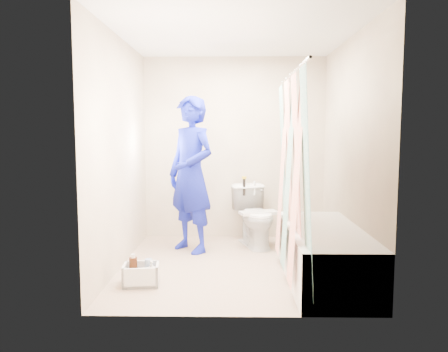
{
  "coord_description": "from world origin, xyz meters",
  "views": [
    {
      "loc": [
        -0.04,
        -4.54,
        1.43
      ],
      "look_at": [
        -0.12,
        0.38,
        0.92
      ],
      "focal_mm": 35.0,
      "sensor_mm": 36.0,
      "label": 1
    }
  ],
  "objects_px": {
    "bathtub": "(324,252)",
    "plumber": "(191,174)",
    "cleaning_caddy": "(142,275)",
    "toilet": "(255,216)"
  },
  "relations": [
    {
      "from": "toilet",
      "to": "cleaning_caddy",
      "type": "relative_size",
      "value": 2.13
    },
    {
      "from": "toilet",
      "to": "cleaning_caddy",
      "type": "xyz_separation_m",
      "value": [
        -1.13,
        -1.42,
        -0.28
      ]
    },
    {
      "from": "bathtub",
      "to": "plumber",
      "type": "height_order",
      "value": "plumber"
    },
    {
      "from": "toilet",
      "to": "cleaning_caddy",
      "type": "distance_m",
      "value": 1.84
    },
    {
      "from": "bathtub",
      "to": "plumber",
      "type": "xyz_separation_m",
      "value": [
        -1.37,
        1.0,
        0.65
      ]
    },
    {
      "from": "plumber",
      "to": "cleaning_caddy",
      "type": "bearing_deg",
      "value": -64.15
    },
    {
      "from": "plumber",
      "to": "cleaning_caddy",
      "type": "xyz_separation_m",
      "value": [
        -0.35,
        -1.19,
        -0.83
      ]
    },
    {
      "from": "toilet",
      "to": "plumber",
      "type": "distance_m",
      "value": 0.98
    },
    {
      "from": "bathtub",
      "to": "plumber",
      "type": "bearing_deg",
      "value": 143.77
    },
    {
      "from": "bathtub",
      "to": "cleaning_caddy",
      "type": "xyz_separation_m",
      "value": [
        -1.72,
        -0.18,
        -0.18
      ]
    }
  ]
}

